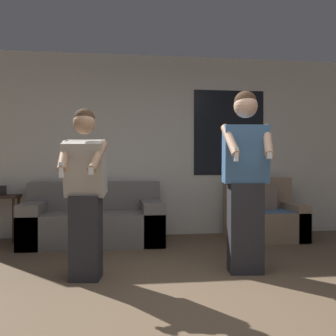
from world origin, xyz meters
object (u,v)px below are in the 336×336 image
at_px(couch, 94,222).
at_px(person_left, 85,193).
at_px(person_right, 245,179).
at_px(armchair, 264,218).
at_px(side_table, 1,203).

bearing_deg(couch, person_left, -89.59).
distance_m(couch, person_right, 2.38).
relative_size(armchair, person_right, 0.56).
xyz_separation_m(couch, side_table, (-1.27, 0.25, 0.24)).
bearing_deg(person_left, couch, 90.41).
distance_m(couch, person_left, 1.81).
relative_size(couch, person_left, 1.16).
xyz_separation_m(person_left, person_right, (1.55, 0.05, 0.11)).
bearing_deg(armchair, person_right, -116.71).
distance_m(armchair, person_right, 1.96).
height_order(armchair, person_left, person_left).
xyz_separation_m(side_table, person_left, (1.29, -1.98, 0.28)).
bearing_deg(person_right, armchair, 63.29).
xyz_separation_m(armchair, person_right, (-0.83, -1.66, 0.63)).
bearing_deg(person_right, side_table, 145.73).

